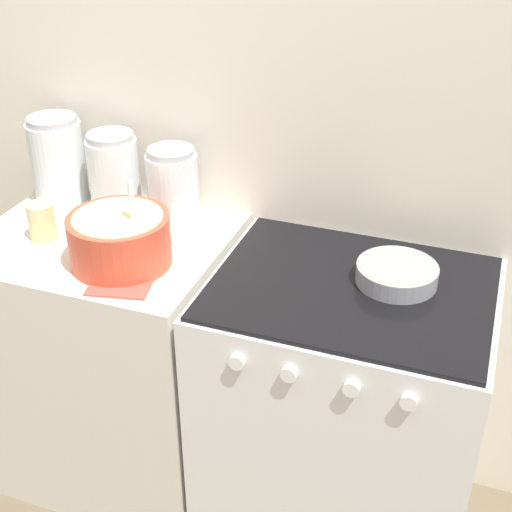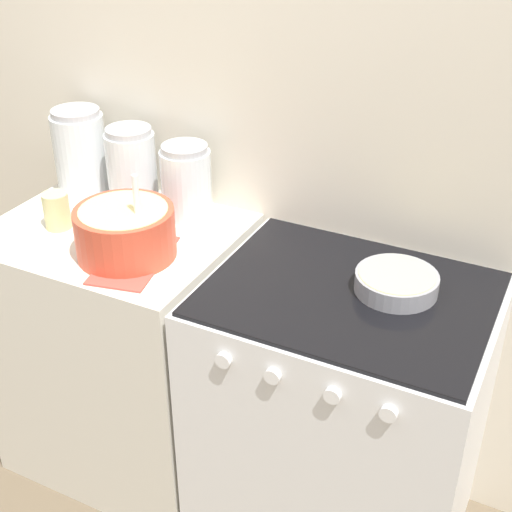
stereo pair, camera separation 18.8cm
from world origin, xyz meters
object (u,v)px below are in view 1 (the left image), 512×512
mixing_bowl (120,237)px  storage_jar_middle (114,177)px  storage_jar_right (173,189)px  tin_can (42,222)px  stove (342,413)px  baking_pan (397,273)px  storage_jar_left (59,165)px

mixing_bowl → storage_jar_middle: size_ratio=1.11×
storage_jar_right → tin_can: storage_jar_right is taller
stove → storage_jar_right: (-0.60, 0.19, 0.54)m
mixing_bowl → baking_pan: 0.74m
storage_jar_middle → tin_can: bearing=-112.6°
stove → storage_jar_middle: size_ratio=3.57×
baking_pan → storage_jar_left: size_ratio=0.77×
mixing_bowl → tin_can: mixing_bowl is taller
tin_can → mixing_bowl: bearing=-8.7°
baking_pan → storage_jar_middle: (-0.90, 0.13, 0.08)m
baking_pan → tin_can: tin_can is taller
storage_jar_left → storage_jar_middle: size_ratio=1.11×
baking_pan → storage_jar_right: size_ratio=0.94×
baking_pan → storage_jar_left: bearing=173.1°
stove → storage_jar_middle: bearing=166.7°
storage_jar_left → tin_can: (0.10, -0.25, -0.06)m
baking_pan → storage_jar_middle: storage_jar_middle is taller
mixing_bowl → storage_jar_right: size_ratio=1.21×
baking_pan → tin_can: size_ratio=1.93×
storage_jar_right → mixing_bowl: bearing=-94.2°
storage_jar_left → storage_jar_right: bearing=0.0°
stove → storage_jar_left: 1.16m
stove → storage_jar_right: 0.83m
baking_pan → storage_jar_middle: size_ratio=0.86×
storage_jar_middle → storage_jar_right: 0.20m
baking_pan → tin_can: 1.01m
stove → storage_jar_left: bearing=169.2°
storage_jar_left → tin_can: size_ratio=2.49×
stove → storage_jar_middle: (-0.80, 0.19, 0.55)m
stove → mixing_bowl: 0.82m
storage_jar_left → storage_jar_middle: storage_jar_left is taller
mixing_bowl → tin_can: bearing=171.3°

